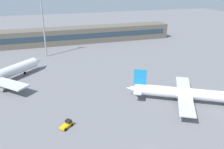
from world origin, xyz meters
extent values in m
plane|color=slate|center=(0.00, 40.00, 0.00)|extent=(400.00, 400.00, 0.00)
cube|color=#5B564C|center=(0.00, 103.18, 4.50)|extent=(119.74, 12.00, 9.00)
cube|color=#263847|center=(0.00, 97.13, 4.95)|extent=(113.75, 0.16, 2.80)
cylinder|color=silver|center=(21.29, 18.49, 2.91)|extent=(29.08, 18.88, 3.35)
cone|color=silver|center=(6.44, 27.15, 2.91)|extent=(4.07, 3.71, 2.34)
cube|color=#197FBF|center=(8.73, 25.81, 7.00)|extent=(3.51, 2.23, 4.85)
cube|color=silver|center=(8.51, 25.95, 3.08)|extent=(6.57, 8.85, 0.21)
cube|color=silver|center=(20.53, 18.93, 2.64)|extent=(16.97, 24.96, 0.44)
cylinder|color=gray|center=(17.86, 14.37, 1.40)|extent=(3.32, 2.94, 1.76)
cylinder|color=gray|center=(23.19, 23.50, 1.40)|extent=(3.32, 2.94, 1.76)
cylinder|color=black|center=(18.61, 17.40, 0.44)|extent=(0.94, 0.75, 0.88)
cylinder|color=black|center=(20.92, 21.35, 0.44)|extent=(0.94, 0.75, 0.88)
cone|color=silver|center=(-21.25, 63.15, 3.39)|extent=(5.66, 5.64, 3.70)
cylinder|color=gray|center=(-32.25, 43.96, 1.63)|extent=(3.79, 3.76, 2.05)
cylinder|color=black|center=(-26.50, 58.09, 0.51)|extent=(1.02, 1.01, 1.03)
cube|color=#F2B20C|center=(-15.60, 16.21, 0.65)|extent=(3.69, 3.51, 0.60)
cube|color=black|center=(-14.93, 16.81, 1.30)|extent=(1.75, 1.78, 0.90)
cylinder|color=black|center=(-14.18, 16.42, 0.35)|extent=(0.69, 0.65, 0.70)
cylinder|color=black|center=(-15.22, 17.59, 0.35)|extent=(0.69, 0.65, 0.70)
cylinder|color=black|center=(-15.98, 14.83, 0.35)|extent=(0.69, 0.65, 0.70)
cylinder|color=black|center=(-17.02, 16.00, 0.35)|extent=(0.69, 0.65, 0.70)
cylinder|color=gray|center=(-16.82, 80.11, 13.97)|extent=(0.70, 0.70, 27.94)
camera|label=1|loc=(-19.87, -34.80, 34.48)|focal=37.46mm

